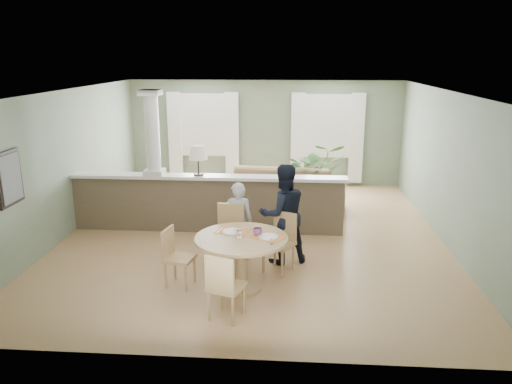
# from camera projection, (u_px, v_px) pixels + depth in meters

# --- Properties ---
(ground) EXTENTS (8.00, 8.00, 0.00)m
(ground) POSITION_uv_depth(u_px,v_px,m) (253.00, 235.00, 9.48)
(ground) COLOR tan
(ground) RESTS_ON ground
(room_shell) EXTENTS (7.02, 8.02, 2.71)m
(room_shell) POSITION_uv_depth(u_px,v_px,m) (254.00, 136.00, 9.61)
(room_shell) COLOR gray
(room_shell) RESTS_ON ground
(pony_wall) EXTENTS (5.32, 0.38, 2.70)m
(pony_wall) POSITION_uv_depth(u_px,v_px,m) (203.00, 196.00, 9.56)
(pony_wall) COLOR brown
(pony_wall) RESTS_ON ground
(sofa) EXTENTS (3.01, 1.46, 0.85)m
(sofa) POSITION_uv_depth(u_px,v_px,m) (279.00, 190.00, 11.05)
(sofa) COLOR #816446
(sofa) RESTS_ON ground
(houseplant) EXTENTS (1.38, 1.21, 1.44)m
(houseplant) POSITION_uv_depth(u_px,v_px,m) (317.00, 173.00, 11.34)
(houseplant) COLOR #326729
(houseplant) RESTS_ON ground
(dining_table) EXTENTS (1.34, 1.34, 0.91)m
(dining_table) POSITION_uv_depth(u_px,v_px,m) (242.00, 248.00, 7.15)
(dining_table) COLOR tan
(dining_table) RESTS_ON ground
(chair_far_boy) EXTENTS (0.50, 0.50, 1.01)m
(chair_far_boy) POSITION_uv_depth(u_px,v_px,m) (229.00, 232.00, 8.02)
(chair_far_boy) COLOR tan
(chair_far_boy) RESTS_ON ground
(chair_far_man) EXTENTS (0.58, 0.58, 0.94)m
(chair_far_man) POSITION_uv_depth(u_px,v_px,m) (281.00, 239.00, 7.84)
(chair_far_man) COLOR tan
(chair_far_man) RESTS_ON ground
(chair_near) EXTENTS (0.53, 0.53, 0.92)m
(chair_near) POSITION_uv_depth(u_px,v_px,m) (224.00, 284.00, 6.32)
(chair_near) COLOR tan
(chair_near) RESTS_ON ground
(chair_side) EXTENTS (0.47, 0.47, 0.88)m
(chair_side) POSITION_uv_depth(u_px,v_px,m) (175.00, 254.00, 7.33)
(chair_side) COLOR tan
(chair_side) RESTS_ON ground
(child_person) EXTENTS (0.51, 0.35, 1.33)m
(child_person) POSITION_uv_depth(u_px,v_px,m) (238.00, 221.00, 8.21)
(child_person) COLOR #AAAAAF
(child_person) RESTS_ON ground
(man_person) EXTENTS (0.97, 0.86, 1.65)m
(man_person) POSITION_uv_depth(u_px,v_px,m) (283.00, 214.00, 8.08)
(man_person) COLOR black
(man_person) RESTS_ON ground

